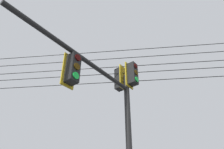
% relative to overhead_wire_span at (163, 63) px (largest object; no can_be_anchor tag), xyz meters
% --- Properties ---
extents(signal_mast_assembly, '(3.52, 4.26, 7.17)m').
position_rel_overhead_wire_span_xyz_m(signal_mast_assembly, '(-1.92, -0.39, -2.08)').
color(signal_mast_assembly, black).
rests_on(signal_mast_assembly, ground).
extents(overhead_wire_span, '(32.01, 4.22, 1.85)m').
position_rel_overhead_wire_span_xyz_m(overhead_wire_span, '(0.00, 0.00, 0.00)').
color(overhead_wire_span, black).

